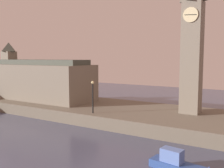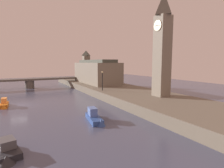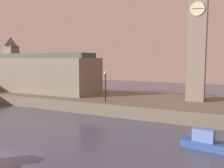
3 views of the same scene
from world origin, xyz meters
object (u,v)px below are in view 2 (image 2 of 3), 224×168
Objects in this scene: boat_patrol_orange at (4,104)px; boat_tour_blue at (95,118)px; clock_tower at (162,44)px; streetlamp at (102,79)px; boat_barge_dark at (7,152)px; parliament_hall at (96,72)px.

boat_tour_blue is (13.81, 10.10, 0.02)m from boat_patrol_orange.
boat_patrol_orange is at bearing -114.50° from clock_tower.
boat_tour_blue reaches higher than boat_patrol_orange.
boat_tour_blue is at bearing -28.74° from streetlamp.
streetlamp is at bearing 136.94° from boat_barge_dark.
streetlamp is 17.68m from boat_patrol_orange.
boat_barge_dark is at bearing -64.40° from boat_tour_blue.
streetlamp reaches higher than boat_tour_blue.
parliament_hall is at bearing -175.85° from clock_tower.
clock_tower is 16.92m from boat_tour_blue.
boat_patrol_orange is (-10.74, -23.56, -9.79)m from clock_tower.
clock_tower is 24.64m from parliament_hall.
parliament_hall is 25.83m from boat_patrol_orange.
clock_tower is at bearing 31.71° from streetlamp.
boat_barge_dark is 10.20m from boat_tour_blue.
clock_tower reaches higher than parliament_hall.
streetlamp reaches higher than boat_barge_dark.
streetlamp is (-10.10, -6.24, -6.31)m from clock_tower.
clock_tower is 3.40× the size of boat_tour_blue.
boat_barge_dark is at bearing -71.73° from clock_tower.
boat_barge_dark is (7.48, -22.66, -9.86)m from clock_tower.
parliament_hall reaches higher than boat_tour_blue.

